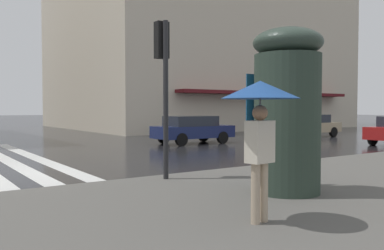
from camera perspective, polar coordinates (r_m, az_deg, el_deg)
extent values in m
plane|color=black|center=(12.11, -23.59, -6.37)|extent=(220.00, 220.00, 0.00)
cube|color=silver|center=(16.31, -21.01, -4.14)|extent=(13.00, 0.50, 0.01)
cube|color=silver|center=(16.11, -24.48, -4.27)|extent=(13.00, 0.50, 0.01)
cube|color=beige|center=(42.50, 0.49, 13.01)|extent=(19.95, 24.88, 19.42)
cube|color=#591419|center=(33.65, 10.87, 4.29)|extent=(1.20, 17.41, 0.24)
cylinder|color=#28382D|center=(8.20, 12.99, 0.16)|extent=(1.27, 1.27, 2.67)
ellipsoid|color=#2D3D33|center=(8.29, 13.08, 11.00)|extent=(1.34, 1.34, 0.57)
cube|color=#19517F|center=(8.64, 9.86, 1.18)|extent=(0.02, 0.96, 1.71)
cylinder|color=#232326|center=(9.55, -3.65, 3.43)|extent=(0.12, 0.12, 3.65)
cube|color=black|center=(9.84, -4.22, 11.59)|extent=(0.22, 0.30, 0.85)
sphere|color=red|center=(9.99, -4.58, 13.08)|extent=(0.17, 0.17, 0.17)
sphere|color=orange|center=(9.94, -4.57, 11.49)|extent=(0.17, 0.17, 0.17)
sphere|color=green|center=(9.90, -4.57, 9.89)|extent=(0.17, 0.17, 0.17)
cube|color=tan|center=(27.11, 15.96, -0.30)|extent=(1.75, 4.10, 0.60)
cube|color=#232833|center=(26.98, 15.77, 0.86)|extent=(1.54, 2.46, 0.50)
cylinder|color=black|center=(28.62, 16.28, -0.78)|extent=(0.20, 0.62, 0.62)
cylinder|color=black|center=(27.60, 18.93, -0.92)|extent=(0.20, 0.62, 0.62)
cylinder|color=black|center=(26.73, 12.88, -0.95)|extent=(0.20, 0.62, 0.62)
cylinder|color=black|center=(25.64, 15.59, -1.11)|extent=(0.20, 0.62, 0.62)
cube|color=navy|center=(21.01, 0.16, -0.93)|extent=(1.75, 4.10, 0.60)
cube|color=#232833|center=(20.90, -0.18, 0.56)|extent=(1.54, 2.46, 0.50)
cylinder|color=black|center=(22.42, 1.60, -1.50)|extent=(0.20, 0.62, 0.62)
cylinder|color=black|center=(21.11, 4.23, -1.74)|extent=(0.20, 0.62, 0.62)
cylinder|color=black|center=(21.05, -3.92, -1.75)|extent=(0.20, 0.62, 0.62)
cylinder|color=black|center=(19.65, -1.48, -2.03)|extent=(0.20, 0.62, 0.62)
cylinder|color=black|center=(22.02, 23.68, -1.76)|extent=(0.20, 0.62, 0.62)
cube|color=beige|center=(5.93, 9.35, -2.29)|extent=(0.29, 0.43, 0.60)
sphere|color=#936B4C|center=(5.91, 9.37, 1.67)|extent=(0.22, 0.22, 0.22)
cylinder|color=tan|center=(6.10, 9.84, -9.09)|extent=(0.13, 0.13, 0.86)
cylinder|color=tan|center=(5.96, 8.75, -9.35)|extent=(0.13, 0.13, 0.86)
cone|color=#1E478C|center=(5.92, 9.39, 4.83)|extent=(1.12, 1.12, 0.25)
cylinder|color=#4C4C51|center=(5.92, 9.36, -0.31)|extent=(0.02, 0.02, 0.81)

